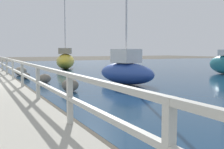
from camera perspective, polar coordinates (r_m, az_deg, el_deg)
railing at (r=12.31m, az=-20.00°, el=1.46°), size 0.10×32.50×0.99m
boulder_water_edge at (r=13.75m, az=-14.45°, el=-0.87°), size 0.63×0.57×0.47m
boulder_upstream at (r=10.74m, az=-9.08°, el=-2.31°), size 0.69×0.62×0.52m
boulder_downstream at (r=16.21m, az=-18.23°, el=-0.26°), size 0.48×0.43×0.36m
boulder_near_dock at (r=18.46m, az=-19.27°, el=0.70°), size 0.78×0.70×0.59m
sailboat_yellow at (r=24.31m, az=-10.10°, el=3.11°), size 3.21×5.13×7.62m
sailboat_blue at (r=12.93m, az=3.07°, el=0.83°), size 2.24×3.69×6.01m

